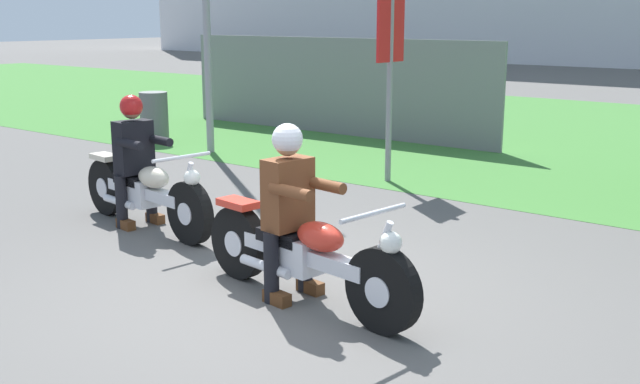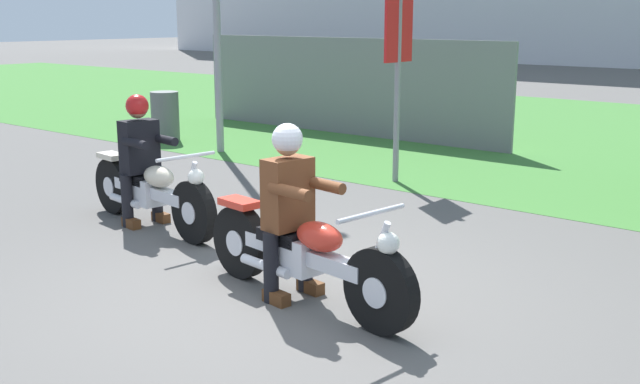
% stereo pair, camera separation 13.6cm
% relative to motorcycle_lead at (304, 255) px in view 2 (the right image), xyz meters
% --- Properties ---
extents(ground, '(120.00, 120.00, 0.00)m').
position_rel_motorcycle_lead_xyz_m(ground, '(-0.22, -0.04, -0.39)').
color(ground, '#565451').
extents(motorcycle_lead, '(2.24, 0.66, 0.87)m').
position_rel_motorcycle_lead_xyz_m(motorcycle_lead, '(0.00, 0.00, 0.00)').
color(motorcycle_lead, black).
rests_on(motorcycle_lead, ground).
extents(rider_lead, '(0.59, 0.51, 1.39)m').
position_rel_motorcycle_lead_xyz_m(rider_lead, '(-0.17, 0.02, 0.43)').
color(rider_lead, black).
rests_on(rider_lead, ground).
extents(motorcycle_follow, '(2.24, 0.66, 0.87)m').
position_rel_motorcycle_lead_xyz_m(motorcycle_follow, '(-2.66, 0.62, 0.00)').
color(motorcycle_follow, black).
rests_on(motorcycle_follow, ground).
extents(rider_follow, '(0.59, 0.51, 1.39)m').
position_rel_motorcycle_lead_xyz_m(rider_follow, '(-2.83, 0.65, 0.43)').
color(rider_follow, black).
rests_on(rider_follow, ground).
extents(trash_can, '(0.50, 0.50, 0.88)m').
position_rel_motorcycle_lead_xyz_m(trash_can, '(-7.04, 4.40, 0.06)').
color(trash_can, '#595E5B').
rests_on(trash_can, ground).
extents(sign_banner, '(0.08, 0.60, 2.60)m').
position_rel_motorcycle_lead_xyz_m(sign_banner, '(-1.93, 4.16, 1.34)').
color(sign_banner, gray).
rests_on(sign_banner, ground).
extents(fence_segment, '(7.00, 0.06, 1.80)m').
position_rel_motorcycle_lead_xyz_m(fence_segment, '(-5.15, 7.12, 0.51)').
color(fence_segment, slate).
rests_on(fence_segment, ground).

